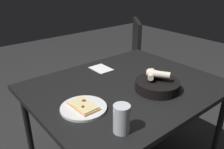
{
  "coord_description": "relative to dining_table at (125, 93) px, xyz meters",
  "views": [
    {
      "loc": [
        0.97,
        -0.91,
        1.42
      ],
      "look_at": [
        -0.09,
        -0.04,
        0.81
      ],
      "focal_mm": 37.21,
      "sensor_mm": 36.0,
      "label": 1
    }
  ],
  "objects": [
    {
      "name": "napkin",
      "position": [
        -0.31,
        0.04,
        0.06
      ],
      "size": [
        0.16,
        0.12,
        0.0
      ],
      "color": "white",
      "rests_on": "dining_table"
    },
    {
      "name": "pizza_plate",
      "position": [
        0.07,
        -0.36,
        0.07
      ],
      "size": [
        0.25,
        0.25,
        0.04
      ],
      "color": "silver",
      "rests_on": "dining_table"
    },
    {
      "name": "beer_glass",
      "position": [
        0.33,
        -0.33,
        0.12
      ],
      "size": [
        0.08,
        0.08,
        0.14
      ],
      "color": "silver",
      "rests_on": "dining_table"
    },
    {
      "name": "chair_near",
      "position": [
        -0.74,
        0.68,
        -0.15
      ],
      "size": [
        0.62,
        0.62,
        0.97
      ],
      "color": "black",
      "rests_on": "ground"
    },
    {
      "name": "bread_basket",
      "position": [
        0.17,
        0.1,
        0.1
      ],
      "size": [
        0.27,
        0.27,
        0.13
      ],
      "color": "black",
      "rests_on": "dining_table"
    },
    {
      "name": "dining_table",
      "position": [
        0.0,
        0.0,
        0.0
      ],
      "size": [
        0.95,
        1.17,
        0.76
      ],
      "color": "black",
      "rests_on": "ground"
    }
  ]
}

